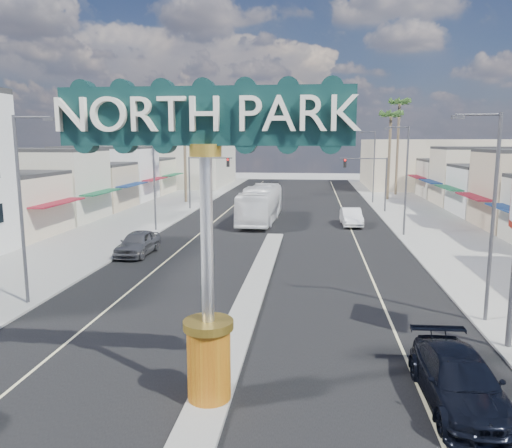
% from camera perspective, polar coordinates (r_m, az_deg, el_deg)
% --- Properties ---
extents(ground, '(160.00, 160.00, 0.00)m').
position_cam_1_polar(ground, '(42.62, 2.33, -1.09)').
color(ground, gray).
rests_on(ground, ground).
extents(road, '(20.00, 120.00, 0.01)m').
position_cam_1_polar(road, '(42.62, 2.33, -1.09)').
color(road, black).
rests_on(road, ground).
extents(median_island, '(1.30, 30.00, 0.16)m').
position_cam_1_polar(median_island, '(27.09, -0.13, -7.15)').
color(median_island, gray).
rests_on(median_island, ground).
extents(sidewalk_left, '(8.00, 120.00, 0.12)m').
position_cam_1_polar(sidewalk_left, '(45.77, -15.43, -0.62)').
color(sidewalk_left, gray).
rests_on(sidewalk_left, ground).
extents(sidewalk_right, '(8.00, 120.00, 0.12)m').
position_cam_1_polar(sidewalk_right, '(43.91, 20.88, -1.32)').
color(sidewalk_right, gray).
rests_on(sidewalk_right, ground).
extents(storefront_row_left, '(12.00, 42.00, 6.00)m').
position_cam_1_polar(storefront_row_left, '(61.26, -19.77, 4.43)').
color(storefront_row_left, beige).
rests_on(storefront_row_left, ground).
extents(backdrop_far_left, '(20.00, 20.00, 8.00)m').
position_cam_1_polar(backdrop_far_left, '(90.39, -9.67, 6.96)').
color(backdrop_far_left, '#B7B29E').
rests_on(backdrop_far_left, ground).
extents(backdrop_far_right, '(20.00, 20.00, 8.00)m').
position_cam_1_polar(backdrop_far_right, '(88.93, 18.92, 6.54)').
color(backdrop_far_right, beige).
rests_on(backdrop_far_right, ground).
extents(gateway_sign, '(8.20, 1.50, 9.15)m').
position_cam_1_polar(gateway_sign, '(14.21, -5.71, 1.68)').
color(gateway_sign, '#AF450D').
rests_on(gateway_sign, median_island).
extents(traffic_signal_left, '(5.09, 0.45, 6.00)m').
position_cam_1_polar(traffic_signal_left, '(57.20, -5.87, 5.90)').
color(traffic_signal_left, '#47474C').
rests_on(traffic_signal_left, ground).
extents(traffic_signal_right, '(5.09, 0.45, 6.00)m').
position_cam_1_polar(traffic_signal_right, '(56.24, 12.84, 5.65)').
color(traffic_signal_right, '#47474C').
rests_on(traffic_signal_right, ground).
extents(streetlight_l_near, '(2.03, 0.22, 9.00)m').
position_cam_1_polar(streetlight_l_near, '(25.73, -25.04, 2.41)').
color(streetlight_l_near, '#47474C').
rests_on(streetlight_l_near, ground).
extents(streetlight_l_mid, '(2.03, 0.22, 9.00)m').
position_cam_1_polar(streetlight_l_mid, '(43.97, -11.38, 5.71)').
color(streetlight_l_mid, '#47474C').
rests_on(streetlight_l_mid, ground).
extents(streetlight_l_far, '(2.03, 0.22, 9.00)m').
position_cam_1_polar(streetlight_l_far, '(65.24, -5.46, 7.04)').
color(streetlight_l_far, '#47474C').
rests_on(streetlight_l_far, ground).
extents(streetlight_r_near, '(2.03, 0.22, 9.00)m').
position_cam_1_polar(streetlight_r_near, '(23.19, 25.16, 1.72)').
color(streetlight_r_near, '#47474C').
rests_on(streetlight_r_near, ground).
extents(streetlight_r_mid, '(2.03, 0.22, 9.00)m').
position_cam_1_polar(streetlight_r_mid, '(42.53, 16.60, 5.38)').
color(streetlight_r_mid, '#47474C').
rests_on(streetlight_r_mid, ground).
extents(streetlight_r_far, '(2.03, 0.22, 9.00)m').
position_cam_1_polar(streetlight_r_far, '(64.28, 13.20, 6.80)').
color(streetlight_r_far, '#47474C').
rests_on(streetlight_r_far, ground).
extents(palm_left_far, '(2.60, 2.60, 13.10)m').
position_cam_1_polar(palm_left_far, '(63.92, -8.24, 12.71)').
color(palm_left_far, brown).
rests_on(palm_left_far, ground).
extents(palm_right_mid, '(2.60, 2.60, 12.10)m').
position_cam_1_polar(palm_right_mid, '(68.57, 15.16, 11.51)').
color(palm_right_mid, brown).
rests_on(palm_right_mid, ground).
extents(palm_right_far, '(2.60, 2.60, 14.10)m').
position_cam_1_polar(palm_right_far, '(74.89, 16.07, 12.64)').
color(palm_right_far, brown).
rests_on(palm_right_far, ground).
extents(suv_right, '(2.34, 5.43, 1.56)m').
position_cam_1_polar(suv_right, '(16.73, 22.25, -16.25)').
color(suv_right, black).
rests_on(suv_right, ground).
extents(car_parked_left, '(2.13, 5.00, 1.68)m').
position_cam_1_polar(car_parked_left, '(35.51, -13.36, -2.12)').
color(car_parked_left, '#5A5A5E').
rests_on(car_parked_left, ground).
extents(car_parked_right, '(1.94, 5.01, 1.63)m').
position_cam_1_polar(car_parked_right, '(47.25, 10.83, 0.79)').
color(car_parked_right, white).
rests_on(car_parked_right, ground).
extents(city_bus, '(3.33, 12.48, 3.45)m').
position_cam_1_polar(city_bus, '(48.53, 0.51, 2.28)').
color(city_bus, white).
rests_on(city_bus, ground).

